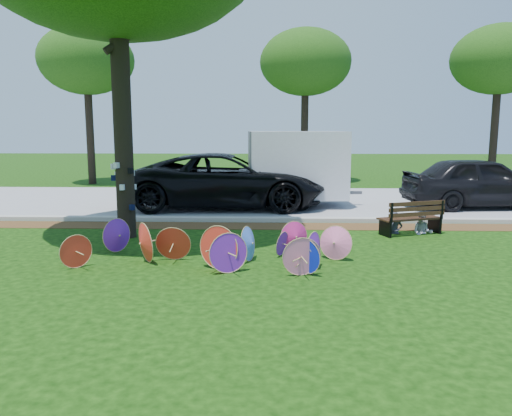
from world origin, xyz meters
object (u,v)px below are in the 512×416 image
(person_right, at_px, (423,213))
(park_bench, at_px, (410,217))
(black_van, at_px, (226,181))
(parasol_pile, at_px, (230,246))
(person_left, at_px, (395,213))
(cargo_trailer, at_px, (297,165))
(dark_pickup, at_px, (480,182))

(person_right, bearing_deg, park_bench, -153.58)
(black_van, bearing_deg, parasol_pile, -176.57)
(black_van, xyz_separation_m, person_right, (5.35, -4.06, -0.39))
(person_left, distance_m, person_right, 0.70)
(cargo_trailer, bearing_deg, person_right, -61.36)
(dark_pickup, bearing_deg, cargo_trailer, 82.71)
(parasol_pile, xyz_separation_m, person_left, (3.93, 3.07, 0.17))
(dark_pickup, bearing_deg, black_van, 86.35)
(parasol_pile, relative_size, person_right, 5.45)
(dark_pickup, bearing_deg, person_left, 132.91)
(dark_pickup, relative_size, person_right, 4.88)
(park_bench, bearing_deg, parasol_pile, -165.04)
(dark_pickup, height_order, person_right, dark_pickup)
(black_van, bearing_deg, park_bench, -131.79)
(parasol_pile, bearing_deg, black_van, 95.79)
(cargo_trailer, relative_size, person_right, 3.10)
(black_van, bearing_deg, cargo_trailer, -81.58)
(cargo_trailer, relative_size, park_bench, 1.96)
(black_van, distance_m, cargo_trailer, 2.49)
(black_van, distance_m, dark_pickup, 8.50)
(cargo_trailer, relative_size, person_left, 2.98)
(parasol_pile, xyz_separation_m, black_van, (-0.72, 7.13, 0.55))
(cargo_trailer, height_order, person_left, cargo_trailer)
(cargo_trailer, xyz_separation_m, person_right, (2.96, -4.51, -0.90))
(parasol_pile, relative_size, cargo_trailer, 1.76)
(black_van, distance_m, person_right, 6.73)
(parasol_pile, xyz_separation_m, park_bench, (4.28, 3.02, 0.06))
(person_right, bearing_deg, person_left, -161.71)
(parasol_pile, distance_m, black_van, 7.19)
(parasol_pile, relative_size, person_left, 5.25)
(black_van, xyz_separation_m, cargo_trailer, (2.39, 0.45, 0.51))
(black_van, height_order, cargo_trailer, cargo_trailer)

